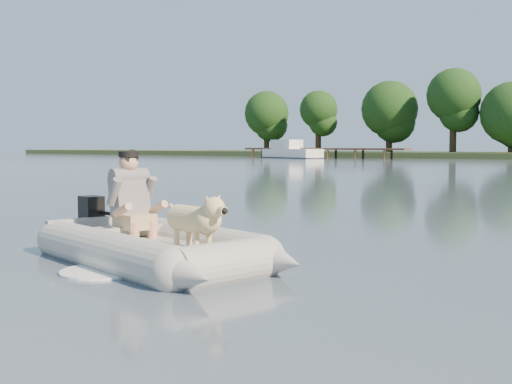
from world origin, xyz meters
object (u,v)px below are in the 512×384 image
Objects in this scene: dinghy at (157,213)px; cabin_cruiser at (292,149)px; dog at (192,224)px; dock at (323,153)px; man at (130,193)px.

cabin_cruiser is at bearing 134.65° from dinghy.
dog is 58.83m from cabin_cruiser.
dog is at bearing 4.57° from dinghy.
dog is (26.59, -52.14, 0.00)m from dock.
dinghy is 4.44× the size of man.
dock is 58.13m from dinghy.
man is (-0.67, 0.23, 0.19)m from dinghy.
cabin_cruiser is at bearing 135.14° from dog.
dog is 0.13× the size of cabin_cruiser.
man is 0.15× the size of cabin_cruiser.
dinghy is 58.40m from cabin_cruiser.
dock reaches higher than dog.
dock is 19.15× the size of dog.
dog is at bearing -62.98° from dock.
dinghy is at bearing -42.54° from cabin_cruiser.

